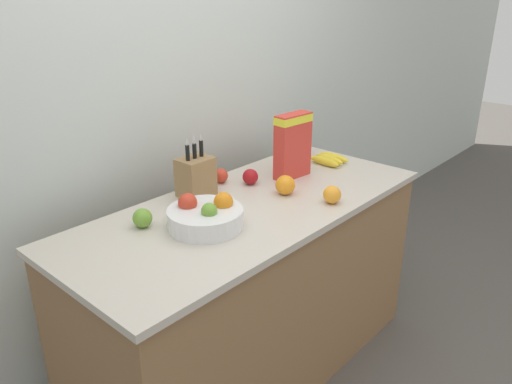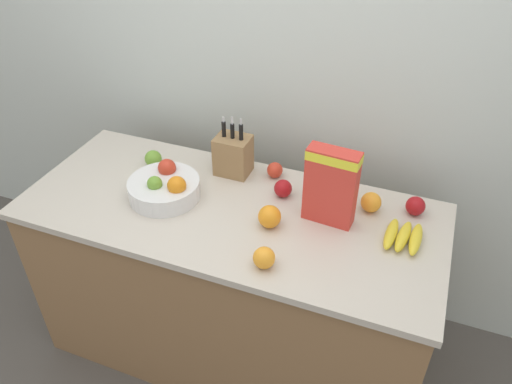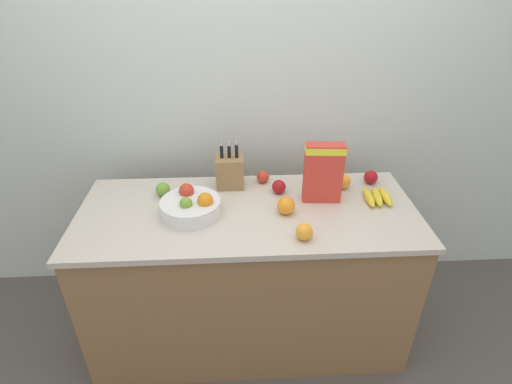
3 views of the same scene
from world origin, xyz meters
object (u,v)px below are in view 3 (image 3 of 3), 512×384
at_px(knife_block, 230,172).
at_px(apple_leftmost, 371,177).
at_px(orange_mid_right, 343,181).
at_px(apple_rightmost, 263,177).
at_px(orange_mid_left, 304,232).
at_px(cereal_box, 323,171).
at_px(apple_middle, 279,187).
at_px(fruit_bowl, 191,206).
at_px(banana_bunch, 377,197).
at_px(apple_rear, 163,189).
at_px(orange_near_bowl, 286,206).

distance_m(knife_block, apple_leftmost, 0.78).
distance_m(knife_block, orange_mid_right, 0.61).
relative_size(apple_rightmost, apple_leftmost, 0.91).
bearing_deg(orange_mid_right, orange_mid_left, -122.60).
relative_size(cereal_box, apple_middle, 4.22).
xyz_separation_m(cereal_box, fruit_bowl, (-0.66, -0.09, -0.12)).
height_order(banana_bunch, apple_rear, apple_rear).
bearing_deg(cereal_box, banana_bunch, 0.47).
distance_m(apple_middle, orange_near_bowl, 0.20).
relative_size(apple_rear, apple_middle, 1.02).
bearing_deg(orange_mid_left, apple_rightmost, 105.57).
xyz_separation_m(fruit_bowl, orange_mid_right, (0.80, 0.21, -0.01)).
distance_m(apple_rightmost, apple_leftmost, 0.60).
xyz_separation_m(apple_middle, apple_leftmost, (0.52, 0.08, 0.00)).
relative_size(banana_bunch, orange_mid_left, 2.37).
distance_m(banana_bunch, orange_mid_right, 0.20).
height_order(apple_rear, apple_rightmost, apple_rear).
height_order(cereal_box, banana_bunch, cereal_box).
height_order(cereal_box, apple_rear, cereal_box).
height_order(apple_rightmost, orange_mid_left, orange_mid_left).
distance_m(cereal_box, fruit_bowl, 0.67).
xyz_separation_m(banana_bunch, apple_leftmost, (0.02, 0.18, 0.02)).
bearing_deg(apple_leftmost, apple_middle, -171.71).
xyz_separation_m(apple_rear, apple_middle, (0.61, -0.00, -0.00)).
bearing_deg(apple_rightmost, cereal_box, -34.98).
height_order(cereal_box, fruit_bowl, cereal_box).
height_order(knife_block, apple_leftmost, knife_block).
bearing_deg(apple_middle, apple_rear, 179.71).
height_order(apple_rightmost, apple_leftmost, apple_leftmost).
relative_size(fruit_bowl, apple_rear, 3.86).
distance_m(fruit_bowl, orange_mid_right, 0.83).
height_order(banana_bunch, apple_rightmost, apple_rightmost).
bearing_deg(fruit_bowl, knife_block, 54.51).
xyz_separation_m(cereal_box, orange_mid_left, (-0.14, -0.33, -0.13)).
height_order(knife_block, banana_bunch, knife_block).
bearing_deg(knife_block, banana_bunch, -14.16).
distance_m(banana_bunch, orange_mid_left, 0.53).
distance_m(knife_block, orange_near_bowl, 0.40).
bearing_deg(orange_mid_right, knife_block, 174.88).
bearing_deg(knife_block, apple_rear, -166.40).
relative_size(orange_mid_left, orange_near_bowl, 0.88).
bearing_deg(apple_middle, orange_near_bowl, -86.12).
distance_m(cereal_box, banana_bunch, 0.33).
relative_size(knife_block, apple_middle, 3.68).
distance_m(cereal_box, orange_mid_left, 0.38).
relative_size(knife_block, apple_rear, 3.59).
relative_size(cereal_box, orange_mid_left, 4.00).
bearing_deg(orange_mid_right, orange_near_bowl, -145.63).
xyz_separation_m(fruit_bowl, apple_rear, (-0.16, 0.18, -0.01)).
xyz_separation_m(cereal_box, apple_leftmost, (0.31, 0.16, -0.13)).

